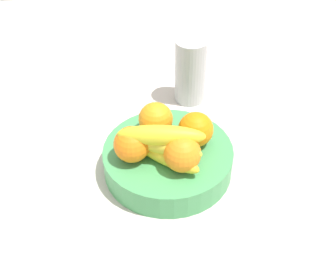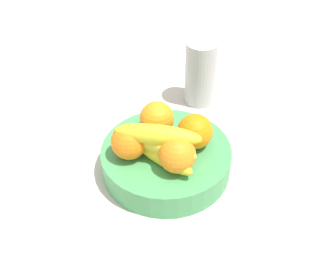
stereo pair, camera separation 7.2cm
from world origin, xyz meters
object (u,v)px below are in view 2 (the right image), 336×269
fruit_bowl (168,159)px  orange_back_left (181,155)px  orange_front_right (159,118)px  thermos_tumbler (202,73)px  orange_front_left (197,132)px  orange_center (131,142)px  banana_bunch (160,144)px

fruit_bowl → orange_back_left: bearing=26.5°
orange_front_right → fruit_bowl: bearing=21.0°
thermos_tumbler → fruit_bowl: bearing=-16.8°
orange_front_right → orange_back_left: size_ratio=1.00×
orange_front_left → orange_center: same height
banana_bunch → thermos_tumbler: 29.81cm
fruit_bowl → orange_back_left: (5.42, 2.70, 6.50)cm
orange_front_left → orange_center: (3.47, -13.03, 0.00)cm
orange_front_right → orange_center: 9.07cm
orange_center → banana_bunch: 5.88cm
fruit_bowl → orange_center: bearing=-75.0°
banana_bunch → orange_back_left: bearing=59.8°
thermos_tumbler → banana_bunch: bearing=-17.9°
orange_front_left → orange_front_right: 8.89cm
orange_front_right → thermos_tumbler: thermos_tumbler is taller
fruit_bowl → banana_bunch: bearing=-26.3°
fruit_bowl → orange_center: orange_center is taller
orange_front_right → orange_back_left: 12.00cm
fruit_bowl → orange_front_left: (-1.53, 5.79, 6.50)cm
orange_center → orange_back_left: bearing=70.7°
orange_back_left → banana_bunch: banana_bunch is taller
orange_front_left → orange_front_right: (-4.03, -7.92, 0.00)cm
orange_front_left → thermos_tumbler: size_ratio=0.44×
fruit_bowl → thermos_tumbler: size_ratio=1.63×
orange_back_left → banana_bunch: size_ratio=0.42×
orange_back_left → thermos_tumbler: (-30.77, 4.96, -1.08)cm
banana_bunch → thermos_tumbler: bearing=162.1°
orange_center → orange_back_left: same height
orange_center → orange_back_left: size_ratio=1.00×
orange_center → thermos_tumbler: 31.11cm
fruit_bowl → thermos_tumbler: thermos_tumbler is taller
fruit_bowl → banana_bunch: banana_bunch is taller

